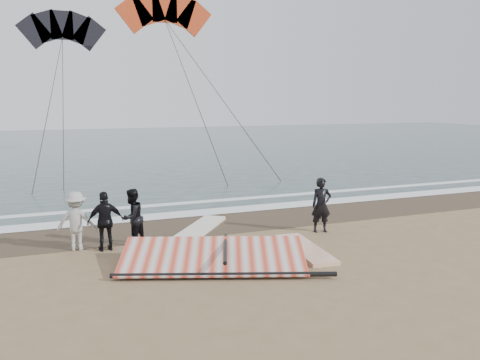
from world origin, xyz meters
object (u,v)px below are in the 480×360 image
(board_cream, at_px, (201,228))
(sail_rig, at_px, (209,258))
(board_white, at_px, (305,249))
(man_main, at_px, (321,205))

(board_cream, xyz_separation_m, sail_rig, (-0.73, -3.17, 0.14))
(board_white, height_order, sail_rig, sail_rig)
(man_main, distance_m, sail_rig, 4.35)
(sail_rig, bearing_deg, board_cream, 77.07)
(man_main, height_order, sail_rig, man_main)
(man_main, bearing_deg, board_white, -119.89)
(board_cream, bearing_deg, board_white, -19.42)
(board_white, height_order, board_cream, board_cream)
(board_white, bearing_deg, board_cream, 128.30)
(board_white, distance_m, sail_rig, 2.69)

